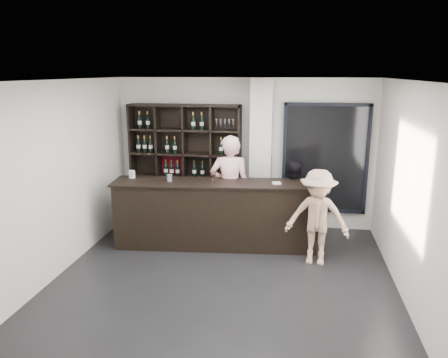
% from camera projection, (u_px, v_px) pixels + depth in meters
% --- Properties ---
extents(floor, '(5.00, 5.50, 0.01)m').
position_uv_depth(floor, '(221.00, 287.00, 6.28)').
color(floor, black).
rests_on(floor, ground).
extents(wine_shelf, '(2.20, 0.35, 2.40)m').
position_uv_depth(wine_shelf, '(185.00, 166.00, 8.62)').
color(wine_shelf, black).
rests_on(wine_shelf, floor).
extents(structural_column, '(0.40, 0.40, 2.90)m').
position_uv_depth(structural_column, '(261.00, 156.00, 8.24)').
color(structural_column, silver).
rests_on(structural_column, floor).
extents(glass_panel, '(1.60, 0.08, 2.10)m').
position_uv_depth(glass_panel, '(325.00, 159.00, 8.27)').
color(glass_panel, black).
rests_on(glass_panel, floor).
extents(tasting_counter, '(3.54, 0.73, 1.17)m').
position_uv_depth(tasting_counter, '(215.00, 214.00, 7.62)').
color(tasting_counter, black).
rests_on(tasting_counter, floor).
extents(taster_pink, '(0.76, 0.55, 1.93)m').
position_uv_depth(taster_pink, '(230.00, 188.00, 7.84)').
color(taster_pink, beige).
rests_on(taster_pink, floor).
extents(taster_black, '(0.80, 0.66, 1.49)m').
position_uv_depth(taster_black, '(291.00, 201.00, 7.86)').
color(taster_black, black).
rests_on(taster_black, floor).
extents(customer, '(1.07, 0.71, 1.55)m').
position_uv_depth(customer, '(317.00, 217.00, 6.88)').
color(customer, tan).
rests_on(customer, floor).
extents(wine_glass, '(0.09, 0.09, 0.21)m').
position_uv_depth(wine_glass, '(213.00, 176.00, 7.45)').
color(wine_glass, white).
rests_on(wine_glass, tasting_counter).
extents(spit_cup, '(0.12, 0.12, 0.12)m').
position_uv_depth(spit_cup, '(170.00, 178.00, 7.51)').
color(spit_cup, '#A9B9C8').
rests_on(spit_cup, tasting_counter).
extents(napkin_stack, '(0.16, 0.16, 0.02)m').
position_uv_depth(napkin_stack, '(277.00, 183.00, 7.35)').
color(napkin_stack, white).
rests_on(napkin_stack, tasting_counter).
extents(card_stand, '(0.10, 0.06, 0.14)m').
position_uv_depth(card_stand, '(132.00, 174.00, 7.73)').
color(card_stand, white).
rests_on(card_stand, tasting_counter).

